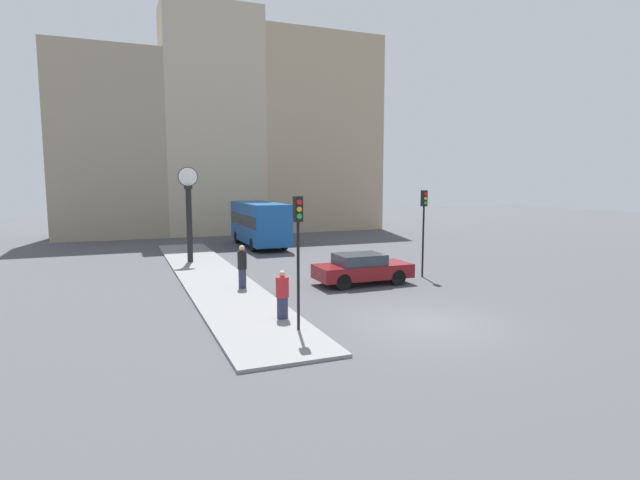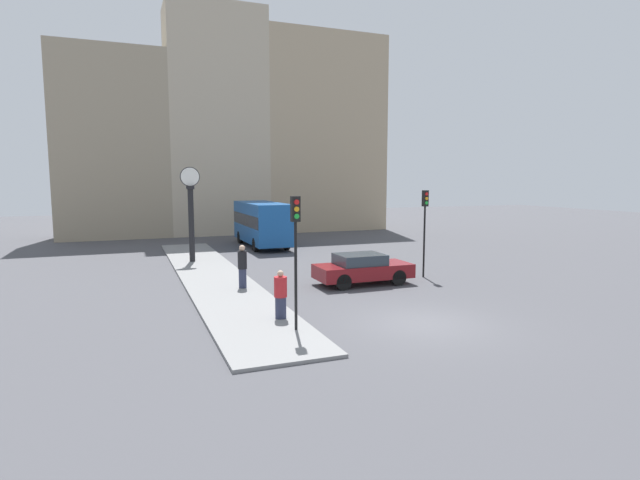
% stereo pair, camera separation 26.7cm
% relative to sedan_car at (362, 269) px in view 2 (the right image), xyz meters
% --- Properties ---
extents(ground_plane, '(120.00, 120.00, 0.00)m').
position_rel_sedan_car_xyz_m(ground_plane, '(-0.85, -6.25, -0.71)').
color(ground_plane, '#47474C').
extents(sidewalk_corner, '(3.06, 24.69, 0.10)m').
position_rel_sedan_car_xyz_m(sidewalk_corner, '(-5.98, 4.10, -0.66)').
color(sidewalk_corner, gray).
rests_on(sidewalk_corner, ground_plane).
extents(building_row, '(27.94, 5.00, 18.91)m').
position_rel_sedan_car_xyz_m(building_row, '(-0.39, 24.17, 7.94)').
color(building_row, gray).
rests_on(building_row, ground_plane).
extents(sedan_car, '(4.29, 1.82, 1.38)m').
position_rel_sedan_car_xyz_m(sedan_car, '(0.00, 0.00, 0.00)').
color(sedan_car, maroon).
rests_on(sedan_car, ground_plane).
extents(bus_distant, '(2.42, 7.51, 3.08)m').
position_rel_sedan_car_xyz_m(bus_distant, '(-0.90, 14.06, 1.03)').
color(bus_distant, '#195199').
rests_on(bus_distant, ground_plane).
extents(traffic_light_near, '(0.26, 0.24, 4.07)m').
position_rel_sedan_car_xyz_m(traffic_light_near, '(-5.03, -5.69, 2.28)').
color(traffic_light_near, black).
rests_on(traffic_light_near, sidewalk_corner).
extents(traffic_light_far, '(0.26, 0.24, 4.16)m').
position_rel_sedan_car_xyz_m(traffic_light_far, '(3.47, 0.42, 2.24)').
color(traffic_light_far, black).
rests_on(traffic_light_far, ground_plane).
extents(street_clock, '(1.07, 0.40, 5.25)m').
position_rel_sedan_car_xyz_m(street_clock, '(-6.36, 8.59, 2.06)').
color(street_clock, black).
rests_on(street_clock, sidewalk_corner).
extents(pedestrian_black_jacket, '(0.38, 0.38, 1.82)m').
position_rel_sedan_car_xyz_m(pedestrian_black_jacket, '(-5.24, 0.78, 0.30)').
color(pedestrian_black_jacket, '#2D334C').
rests_on(pedestrian_black_jacket, sidewalk_corner).
extents(pedestrian_red_top, '(0.43, 0.43, 1.60)m').
position_rel_sedan_car_xyz_m(pedestrian_red_top, '(-5.10, -4.30, 0.17)').
color(pedestrian_red_top, '#2D334C').
rests_on(pedestrian_red_top, sidewalk_corner).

